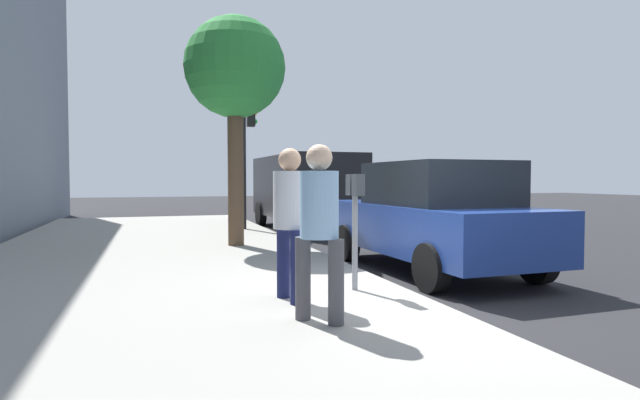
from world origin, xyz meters
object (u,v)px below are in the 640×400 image
Objects in this scene: parked_sedan_near at (433,216)px; street_tree at (235,71)px; traffic_signal at (247,139)px; pedestrian_at_meter at (290,212)px; pedestrian_bystander at (319,219)px; parking_meter at (355,207)px; parked_van_far at (305,187)px.

street_tree reaches higher than parked_sedan_near.
street_tree is 1.28× the size of traffic_signal.
pedestrian_at_meter is 0.38× the size of parked_sedan_near.
pedestrian_at_meter is 0.92m from pedestrian_bystander.
pedestrian_at_meter is (-0.30, 0.90, -0.03)m from parking_meter.
pedestrian_bystander is at bearing 134.45° from parked_sedan_near.
traffic_signal reaches higher than parking_meter.
parked_sedan_near is at bearing -179.99° from parked_van_far.
parked_van_far is 5.58m from street_tree.
pedestrian_at_meter is at bearing 162.73° from parked_van_far.
street_tree is (3.16, 2.70, 2.79)m from parked_sedan_near.
traffic_signal is (9.36, -0.99, 1.45)m from pedestrian_bystander.
traffic_signal reaches higher than pedestrian_at_meter.
traffic_signal is at bearing 73.49° from pedestrian_at_meter.
parked_van_far is (10.18, -2.84, 0.13)m from pedestrian_bystander.
parking_meter is at bearing 9.23° from pedestrian_at_meter.
pedestrian_at_meter reaches higher than pedestrian_bystander.
pedestrian_at_meter is 8.62m from traffic_signal.
parked_sedan_near is at bearing 23.34° from pedestrian_at_meter.
parked_sedan_near is (2.78, -2.84, -0.23)m from pedestrian_bystander.
pedestrian_bystander is at bearing 178.68° from street_tree.
parked_van_far reaches higher than parking_meter.
pedestrian_bystander reaches higher than parked_sedan_near.
pedestrian_bystander is 3.98m from parked_sedan_near.
parked_van_far is at bearing -12.48° from parking_meter.
street_tree reaches higher than pedestrian_bystander.
pedestrian_bystander reaches higher than parking_meter.
pedestrian_at_meter reaches higher than parking_meter.
street_tree is at bearing 78.39° from pedestrian_at_meter.
parked_van_far is (9.26, -2.88, 0.12)m from pedestrian_at_meter.
parking_meter is 8.25m from traffic_signal.
street_tree is (-4.23, 2.70, 2.43)m from parked_van_far.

